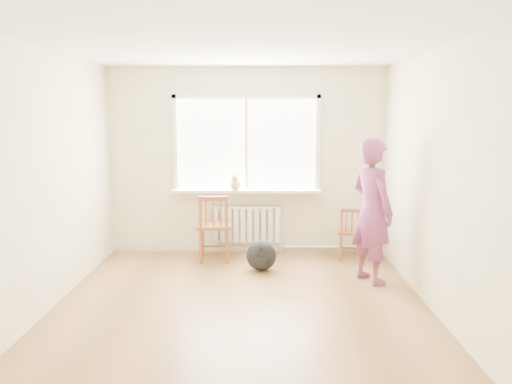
{
  "coord_description": "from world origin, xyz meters",
  "views": [
    {
      "loc": [
        0.21,
        -4.99,
        2.03
      ],
      "look_at": [
        0.15,
        1.2,
        1.06
      ],
      "focal_mm": 35.0,
      "sensor_mm": 36.0,
      "label": 1
    }
  ],
  "objects_px": {
    "person": "(372,211)",
    "cat": "(235,183)",
    "chair_left": "(214,228)",
    "chair_right": "(351,234)",
    "backpack": "(261,256)"
  },
  "relations": [
    {
      "from": "chair_right",
      "to": "backpack",
      "type": "bearing_deg",
      "value": 30.26
    },
    {
      "from": "chair_left",
      "to": "person",
      "type": "relative_size",
      "value": 0.54
    },
    {
      "from": "chair_right",
      "to": "cat",
      "type": "height_order",
      "value": "cat"
    },
    {
      "from": "chair_left",
      "to": "backpack",
      "type": "height_order",
      "value": "chair_left"
    },
    {
      "from": "person",
      "to": "cat",
      "type": "xyz_separation_m",
      "value": [
        -1.7,
        1.14,
        0.18
      ]
    },
    {
      "from": "chair_right",
      "to": "cat",
      "type": "xyz_separation_m",
      "value": [
        -1.63,
        0.24,
        0.68
      ]
    },
    {
      "from": "chair_left",
      "to": "person",
      "type": "xyz_separation_m",
      "value": [
        1.99,
        -0.81,
        0.4
      ]
    },
    {
      "from": "person",
      "to": "cat",
      "type": "relative_size",
      "value": 4.36
    },
    {
      "from": "chair_right",
      "to": "backpack",
      "type": "distance_m",
      "value": 1.37
    },
    {
      "from": "person",
      "to": "cat",
      "type": "bearing_deg",
      "value": 28.52
    },
    {
      "from": "person",
      "to": "backpack",
      "type": "distance_m",
      "value": 1.55
    },
    {
      "from": "chair_right",
      "to": "person",
      "type": "height_order",
      "value": "person"
    },
    {
      "from": "chair_left",
      "to": "chair_right",
      "type": "distance_m",
      "value": 1.92
    },
    {
      "from": "person",
      "to": "cat",
      "type": "distance_m",
      "value": 2.06
    },
    {
      "from": "chair_left",
      "to": "cat",
      "type": "xyz_separation_m",
      "value": [
        0.28,
        0.33,
        0.58
      ]
    }
  ]
}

